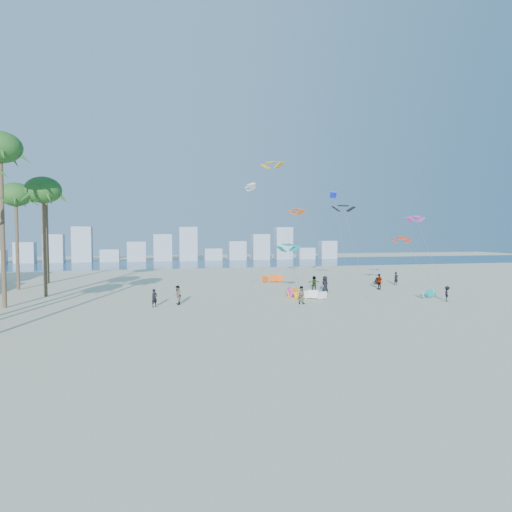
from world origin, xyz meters
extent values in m
plane|color=beige|center=(0.00, 0.00, 0.00)|extent=(220.00, 220.00, 0.00)
plane|color=navy|center=(0.00, 72.00, 0.01)|extent=(220.00, 220.00, 0.00)
imported|color=black|center=(-7.41, 13.19, 0.85)|extent=(0.74, 0.69, 1.70)
imported|color=gray|center=(6.48, 11.73, 0.88)|extent=(1.08, 1.04, 1.76)
imported|color=black|center=(11.95, 18.94, 0.95)|extent=(1.09, 0.90, 1.91)
imported|color=gray|center=(19.43, 19.97, 0.96)|extent=(0.77, 1.21, 1.91)
imported|color=black|center=(21.38, 9.81, 0.78)|extent=(1.05, 1.15, 1.55)
imported|color=gray|center=(11.65, 21.69, 0.84)|extent=(1.59, 0.64, 1.68)
imported|color=black|center=(23.95, 23.60, 0.87)|extent=(0.69, 0.50, 1.73)
imported|color=gray|center=(-5.24, 13.97, 0.93)|extent=(0.78, 0.96, 1.86)
cylinder|color=#595959|center=(5.57, 11.22, 2.86)|extent=(0.47, 4.79, 5.73)
cylinder|color=#595959|center=(10.54, 23.82, 5.00)|extent=(1.01, 5.33, 10.01)
cylinder|color=#595959|center=(14.31, 16.21, 5.04)|extent=(0.12, 5.90, 10.10)
cylinder|color=#595959|center=(5.21, 28.28, 6.77)|extent=(0.71, 4.17, 13.54)
cylinder|color=#595959|center=(14.26, 19.53, 5.96)|extent=(0.15, 5.52, 11.92)
cylinder|color=#595959|center=(23.26, 17.41, 3.15)|extent=(1.96, 4.76, 6.32)
cylinder|color=#595959|center=(8.84, 24.54, 8.07)|extent=(1.92, 5.41, 16.15)
cylinder|color=#595959|center=(25.88, 19.35, 4.49)|extent=(1.24, 4.54, 9.00)
cylinder|color=brown|center=(-20.87, 16.00, 7.34)|extent=(0.40, 0.40, 14.68)
ellipsoid|color=#1E561E|center=(-20.87, 16.00, 14.68)|extent=(3.80, 3.80, 2.85)
cylinder|color=brown|center=(-18.87, 23.00, 5.76)|extent=(0.40, 0.40, 11.52)
ellipsoid|color=#1E561E|center=(-18.87, 23.00, 11.52)|extent=(3.80, 3.80, 2.85)
cylinder|color=brown|center=(-23.44, 30.00, 5.77)|extent=(0.40, 0.40, 11.54)
ellipsoid|color=#1E561E|center=(-23.44, 30.00, 11.54)|extent=(3.80, 3.80, 2.85)
cylinder|color=brown|center=(-21.53, 37.00, 6.46)|extent=(0.40, 0.40, 12.93)
ellipsoid|color=#1E561E|center=(-21.53, 37.00, 12.93)|extent=(3.80, 3.80, 2.85)
cube|color=#9EADBF|center=(-35.80, 82.00, 2.40)|extent=(4.40, 3.00, 4.80)
cube|color=#9EADBF|center=(-29.60, 82.00, 3.30)|extent=(4.40, 3.00, 6.60)
cube|color=#9EADBF|center=(-23.40, 82.00, 4.20)|extent=(4.40, 3.00, 8.40)
cube|color=#9EADBF|center=(-17.20, 82.00, 1.50)|extent=(4.40, 3.00, 3.00)
cube|color=#9EADBF|center=(-11.00, 82.00, 2.40)|extent=(4.40, 3.00, 4.80)
cube|color=#9EADBF|center=(-4.80, 82.00, 3.30)|extent=(4.40, 3.00, 6.60)
cube|color=#9EADBF|center=(1.40, 82.00, 4.20)|extent=(4.40, 3.00, 8.40)
cube|color=#9EADBF|center=(7.60, 82.00, 1.50)|extent=(4.40, 3.00, 3.00)
cube|color=#9EADBF|center=(13.80, 82.00, 2.40)|extent=(4.40, 3.00, 4.80)
cube|color=#9EADBF|center=(20.00, 82.00, 3.30)|extent=(4.40, 3.00, 6.60)
cube|color=#9EADBF|center=(26.20, 82.00, 4.20)|extent=(4.40, 3.00, 8.40)
cube|color=#9EADBF|center=(32.40, 82.00, 1.50)|extent=(4.40, 3.00, 3.00)
cube|color=#9EADBF|center=(38.60, 82.00, 2.40)|extent=(4.40, 3.00, 4.80)
camera|label=1|loc=(-7.71, -28.67, 6.91)|focal=30.95mm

